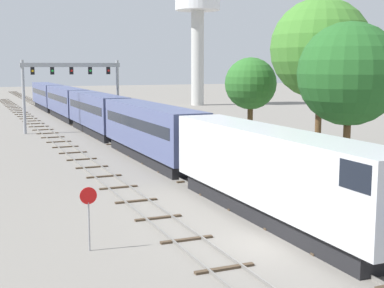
% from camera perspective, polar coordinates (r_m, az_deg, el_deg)
% --- Properties ---
extents(ground_plane, '(400.00, 400.00, 0.00)m').
position_cam_1_polar(ground_plane, '(25.82, 8.50, -10.26)').
color(ground_plane, gray).
extents(track_main, '(2.60, 200.00, 0.16)m').
position_cam_1_polar(track_main, '(82.59, -12.45, 2.39)').
color(track_main, slate).
rests_on(track_main, ground).
extents(track_near, '(2.60, 160.00, 0.16)m').
position_cam_1_polar(track_near, '(62.08, -14.04, 0.48)').
color(track_near, slate).
rests_on(track_near, ground).
extents(passenger_train, '(3.04, 100.82, 4.80)m').
position_cam_1_polar(passenger_train, '(66.78, -9.99, 3.32)').
color(passenger_train, silver).
rests_on(passenger_train, ground).
extents(signal_gantry, '(12.10, 0.49, 8.80)m').
position_cam_1_polar(signal_gantry, '(68.88, -12.43, 6.59)').
color(signal_gantry, '#999BA0').
rests_on(signal_gantry, ground).
extents(water_tower, '(9.19, 9.19, 25.70)m').
position_cam_1_polar(water_tower, '(113.60, 0.59, 14.16)').
color(water_tower, beige).
rests_on(water_tower, ground).
extents(stop_sign, '(0.76, 0.08, 2.88)m').
position_cam_1_polar(stop_sign, '(24.53, -10.73, -6.74)').
color(stop_sign, gray).
rests_on(stop_sign, ground).
extents(trackside_tree_left, '(5.29, 5.29, 8.96)m').
position_cam_1_polar(trackside_tree_left, '(56.25, 6.14, 6.26)').
color(trackside_tree_left, brown).
rests_on(trackside_tree_left, ground).
extents(trackside_tree_mid, '(8.80, 8.80, 14.00)m').
position_cam_1_polar(trackside_tree_mid, '(49.71, 13.27, 9.64)').
color(trackside_tree_mid, brown).
rests_on(trackside_tree_mid, ground).
extents(trackside_tree_right, '(7.79, 7.79, 11.41)m').
position_cam_1_polar(trackside_tree_right, '(42.90, 16.08, 7.02)').
color(trackside_tree_right, brown).
rests_on(trackside_tree_right, ground).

